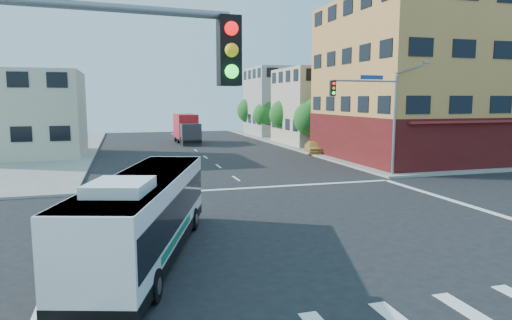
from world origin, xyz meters
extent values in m
plane|color=black|center=(0.00, 0.00, 0.00)|extent=(120.00, 120.00, 0.00)
cube|color=gray|center=(35.00, 35.00, 0.07)|extent=(50.00, 50.00, 0.15)
cube|color=#BC8243|center=(20.00, 18.50, 7.00)|extent=(18.00, 15.00, 14.00)
cube|color=#521214|center=(20.00, 18.50, 2.00)|extent=(18.09, 15.08, 4.00)
cube|color=maroon|center=(20.00, 11.40, 3.60)|extent=(16.00, 1.60, 0.51)
cube|color=tan|center=(17.00, 34.00, 4.50)|extent=(12.00, 10.00, 9.00)
cube|color=gray|center=(17.00, 48.00, 5.00)|extent=(12.00, 10.00, 10.00)
cube|color=#BCB69C|center=(-17.00, 30.00, 4.00)|extent=(12.00, 10.00, 8.00)
cylinder|color=gray|center=(10.80, 10.80, 3.50)|extent=(0.18, 0.18, 7.00)
cylinder|color=gray|center=(8.30, 10.55, 6.60)|extent=(5.01, 0.62, 0.12)
cube|color=black|center=(5.80, 10.30, 6.10)|extent=(0.32, 0.30, 1.00)
sphere|color=#FF0C0C|center=(5.80, 10.13, 6.40)|extent=(0.20, 0.20, 0.20)
sphere|color=yellow|center=(5.80, 10.13, 6.10)|extent=(0.20, 0.20, 0.20)
sphere|color=#19FF33|center=(5.80, 10.13, 5.80)|extent=(0.20, 0.20, 0.20)
cube|color=navy|center=(8.80, 10.60, 6.85)|extent=(1.80, 0.22, 0.28)
cube|color=gray|center=(13.30, 11.05, 8.00)|extent=(0.50, 0.22, 0.14)
cylinder|color=gray|center=(-8.30, -10.55, 6.60)|extent=(5.01, 0.62, 0.12)
cube|color=black|center=(-5.80, -10.30, 6.10)|extent=(0.32, 0.30, 1.00)
sphere|color=#FF0C0C|center=(-5.80, -10.47, 6.40)|extent=(0.20, 0.20, 0.20)
sphere|color=yellow|center=(-5.80, -10.47, 6.10)|extent=(0.20, 0.20, 0.20)
sphere|color=#19FF33|center=(-5.80, -10.47, 5.80)|extent=(0.20, 0.20, 0.20)
cylinder|color=#321E12|center=(11.80, 28.00, 0.96)|extent=(0.28, 0.28, 1.92)
sphere|color=#1B5E1E|center=(11.80, 28.00, 3.37)|extent=(3.60, 3.60, 3.60)
sphere|color=#1B5E1E|center=(12.20, 27.70, 4.27)|extent=(2.52, 2.52, 2.52)
cylinder|color=#321E12|center=(11.80, 36.00, 1.00)|extent=(0.28, 0.28, 1.99)
sphere|color=#1B5E1E|center=(11.80, 36.00, 3.51)|extent=(3.80, 3.80, 3.80)
sphere|color=#1B5E1E|center=(12.20, 35.70, 4.46)|extent=(2.66, 2.66, 2.66)
cylinder|color=#321E12|center=(11.80, 44.00, 0.94)|extent=(0.28, 0.28, 1.89)
sphere|color=#1B5E1E|center=(11.80, 44.00, 3.25)|extent=(3.40, 3.40, 3.40)
sphere|color=#1B5E1E|center=(12.20, 43.70, 4.10)|extent=(2.38, 2.38, 2.38)
cylinder|color=#321E12|center=(11.80, 52.00, 1.01)|extent=(0.28, 0.28, 2.03)
sphere|color=#1B5E1E|center=(11.80, 52.00, 3.63)|extent=(4.00, 4.00, 4.00)
sphere|color=#1B5E1E|center=(12.20, 51.70, 4.63)|extent=(2.80, 2.80, 2.80)
cube|color=black|center=(-6.69, -1.48, 0.49)|extent=(5.34, 10.88, 0.40)
cube|color=white|center=(-6.69, -1.48, 1.58)|extent=(5.32, 10.86, 2.53)
cube|color=black|center=(-6.69, -1.48, 1.73)|extent=(5.27, 10.57, 1.11)
cube|color=black|center=(-5.12, 3.56, 1.64)|extent=(2.01, 0.67, 1.20)
cube|color=#E5590C|center=(-5.11, 3.59, 2.53)|extent=(1.64, 0.55, 0.25)
cube|color=white|center=(-6.69, -1.48, 2.79)|extent=(5.22, 10.64, 0.11)
cube|color=white|center=(-7.47, -4.03, 3.00)|extent=(2.09, 2.34, 0.32)
cube|color=#0F764C|center=(-7.91, -1.57, 0.93)|extent=(1.46, 4.67, 0.25)
cube|color=#0F764C|center=(-5.72, -2.25, 0.93)|extent=(1.46, 4.67, 0.25)
cylinder|color=black|center=(-6.69, 2.09, 0.46)|extent=(0.53, 0.96, 0.92)
cylinder|color=#99999E|center=(-6.81, 2.13, 0.46)|extent=(0.17, 0.45, 0.46)
cylinder|color=black|center=(-4.66, 1.46, 0.46)|extent=(0.53, 0.96, 0.92)
cylinder|color=#99999E|center=(-4.54, 1.43, 0.46)|extent=(0.17, 0.45, 0.46)
cylinder|color=black|center=(-8.71, -4.43, 0.46)|extent=(0.53, 0.96, 0.92)
cylinder|color=#99999E|center=(-8.83, -4.39, 0.46)|extent=(0.17, 0.45, 0.46)
cylinder|color=black|center=(-6.68, -5.06, 0.46)|extent=(0.53, 0.96, 0.92)
cylinder|color=#99999E|center=(-6.56, -5.09, 0.46)|extent=(0.17, 0.45, 0.46)
cube|color=#2A292F|center=(0.25, 36.42, 1.28)|extent=(2.30, 2.21, 2.55)
cube|color=black|center=(0.27, 35.49, 1.67)|extent=(2.06, 0.12, 0.98)
cube|color=#B0161E|center=(0.17, 40.15, 2.06)|extent=(2.47, 5.55, 2.95)
cube|color=black|center=(0.20, 38.97, 0.54)|extent=(2.33, 7.90, 0.29)
cylinder|color=black|center=(-0.78, 36.60, 0.49)|extent=(0.30, 0.99, 0.98)
cylinder|color=black|center=(1.28, 36.64, 0.49)|extent=(0.30, 0.99, 0.98)
cylinder|color=black|center=(-0.85, 39.44, 0.49)|extent=(0.30, 0.99, 0.98)
cylinder|color=black|center=(1.22, 39.49, 0.49)|extent=(0.30, 0.99, 0.98)
cylinder|color=black|center=(-0.90, 41.90, 0.49)|extent=(0.30, 0.99, 0.98)
cylinder|color=black|center=(1.16, 41.94, 0.49)|extent=(0.30, 0.99, 0.98)
imported|color=#DCB84F|center=(10.87, 24.76, 0.67)|extent=(2.50, 4.19, 1.33)
camera|label=1|loc=(-7.33, -16.94, 5.41)|focal=32.00mm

